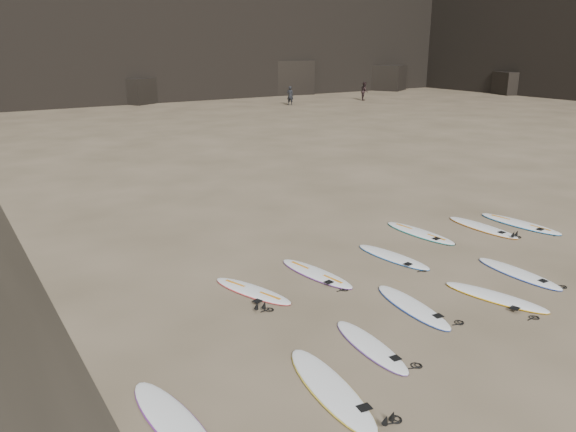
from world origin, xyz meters
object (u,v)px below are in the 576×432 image
object	(u,v)px
surfboard_8	(420,233)
surfboard_6	(316,273)
person_a	(290,96)
surfboard_9	(482,227)
surfboard_1	(370,346)
surfboard_5	(252,291)
surfboard_3	(495,297)
surfboard_4	(518,273)
surfboard_11	(173,421)
surfboard_2	(412,306)
person_b	(364,91)
surfboard_7	(393,257)
surfboard_10	(520,223)
surfboard_0	(330,388)

from	to	relation	value
surfboard_8	surfboard_6	bearing A→B (deg)	-173.20
person_a	surfboard_9	bearing A→B (deg)	120.03
surfboard_1	surfboard_8	distance (m)	7.00
surfboard_5	person_a	distance (m)	40.02
surfboard_3	surfboard_9	distance (m)	5.15
surfboard_9	surfboard_4	bearing A→B (deg)	-127.73
surfboard_4	surfboard_11	bearing A→B (deg)	-174.26
surfboard_1	surfboard_2	world-z (taller)	surfboard_2
surfboard_1	person_a	bearing A→B (deg)	64.89
surfboard_2	person_b	xyz separation A→B (m)	(28.34, 35.48, 0.84)
surfboard_2	surfboard_5	size ratio (longest dim) A/B	1.06
surfboard_8	person_b	size ratio (longest dim) A/B	1.45
surfboard_7	person_a	distance (m)	37.95
surfboard_3	surfboard_11	distance (m)	7.76
surfboard_4	surfboard_9	distance (m)	3.62
surfboard_8	surfboard_10	bearing A→B (deg)	-21.83
person_b	surfboard_3	bearing A→B (deg)	-178.16
surfboard_5	person_b	size ratio (longest dim) A/B	1.28
surfboard_9	person_a	bearing A→B (deg)	66.33
surfboard_0	surfboard_4	size ratio (longest dim) A/B	1.12
person_a	surfboard_1	bearing A→B (deg)	112.50
surfboard_11	person_a	bearing A→B (deg)	49.85
surfboard_3	surfboard_11	size ratio (longest dim) A/B	0.95
surfboard_3	surfboard_11	bearing A→B (deg)	165.35
person_a	person_b	world-z (taller)	person_b
surfboard_1	surfboard_3	bearing A→B (deg)	7.39
surfboard_0	surfboard_9	xyz separation A→B (m)	(9.05, 4.27, -0.00)
surfboard_1	surfboard_4	distance (m)	5.45
surfboard_8	person_b	world-z (taller)	person_b
surfboard_11	surfboard_10	bearing A→B (deg)	9.07
surfboard_8	surfboard_11	size ratio (longest dim) A/B	1.02
surfboard_8	person_a	bearing A→B (deg)	59.49
surfboard_6	person_a	distance (m)	38.99
surfboard_3	person_b	xyz separation A→B (m)	(26.41, 36.15, 0.84)
surfboard_1	surfboard_2	bearing A→B (deg)	28.43
surfboard_0	person_b	distance (m)	48.67
surfboard_1	surfboard_7	xyz separation A→B (m)	(3.53, 3.21, 0.00)
surfboard_11	surfboard_3	bearing A→B (deg)	-3.67
surfboard_3	surfboard_10	bearing A→B (deg)	14.84
surfboard_8	surfboard_5	bearing A→B (deg)	-175.98
person_b	surfboard_6	bearing A→B (deg)	176.52
surfboard_0	surfboard_1	world-z (taller)	surfboard_0
surfboard_7	surfboard_10	size ratio (longest dim) A/B	0.87
person_a	surfboard_4	bearing A→B (deg)	118.75
surfboard_1	surfboard_11	distance (m)	3.98
surfboard_0	surfboard_9	bearing A→B (deg)	33.12
surfboard_6	surfboard_9	size ratio (longest dim) A/B	0.95
surfboard_11	surfboard_9	bearing A→B (deg)	12.42
surfboard_5	surfboard_11	distance (m)	4.76
surfboard_0	person_b	world-z (taller)	person_b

